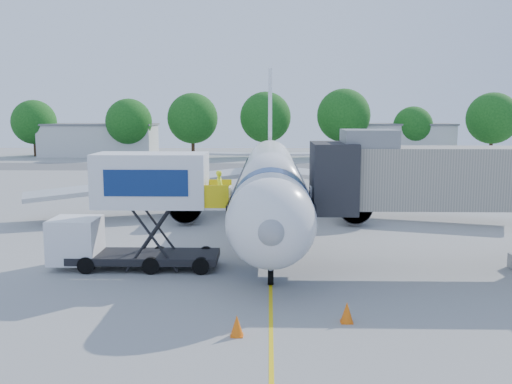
{
  "coord_description": "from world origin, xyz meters",
  "views": [
    {
      "loc": [
        -0.09,
        -33.35,
        7.49
      ],
      "look_at": [
        -0.77,
        -3.6,
        3.2
      ],
      "focal_mm": 40.0,
      "sensor_mm": 36.0,
      "label": 1
    }
  ],
  "objects_px": {
    "jet_bridge": "(444,179)",
    "catering_hiloader": "(138,211)",
    "aircraft": "(270,179)",
    "ground_tug": "(195,351)"
  },
  "relations": [
    {
      "from": "jet_bridge",
      "to": "catering_hiloader",
      "type": "bearing_deg",
      "value": -179.99
    },
    {
      "from": "catering_hiloader",
      "to": "aircraft",
      "type": "bearing_deg",
      "value": 60.58
    },
    {
      "from": "aircraft",
      "to": "ground_tug",
      "type": "xyz_separation_m",
      "value": [
        -2.16,
        -22.3,
        -2.16
      ]
    },
    {
      "from": "ground_tug",
      "to": "catering_hiloader",
      "type": "bearing_deg",
      "value": 124.54
    },
    {
      "from": "aircraft",
      "to": "jet_bridge",
      "type": "relative_size",
      "value": 2.71
    },
    {
      "from": "jet_bridge",
      "to": "ground_tug",
      "type": "relative_size",
      "value": 3.4
    },
    {
      "from": "jet_bridge",
      "to": "catering_hiloader",
      "type": "height_order",
      "value": "jet_bridge"
    },
    {
      "from": "jet_bridge",
      "to": "catering_hiloader",
      "type": "distance_m",
      "value": 14.35
    },
    {
      "from": "jet_bridge",
      "to": "ground_tug",
      "type": "distance_m",
      "value": 15.52
    },
    {
      "from": "aircraft",
      "to": "jet_bridge",
      "type": "xyz_separation_m",
      "value": [
        7.99,
        -11.12,
        1.39
      ]
    }
  ]
}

